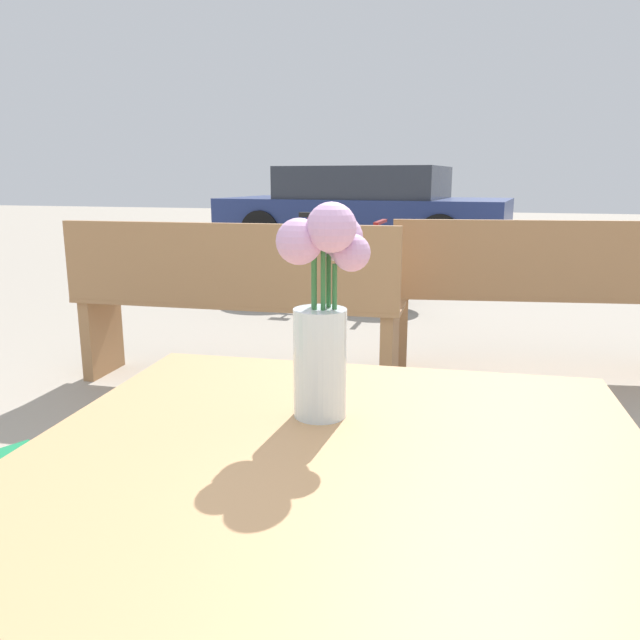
{
  "coord_description": "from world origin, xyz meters",
  "views": [
    {
      "loc": [
        0.19,
        -0.73,
        1.06
      ],
      "look_at": [
        -0.05,
        0.11,
        0.86
      ],
      "focal_mm": 35.0,
      "sensor_mm": 36.0,
      "label": 1
    }
  ],
  "objects_px": {
    "flower_vase": "(322,309)",
    "parked_car": "(365,210)",
    "bench_near": "(559,292)",
    "bench_middle": "(232,299)",
    "table_front": "(334,526)",
    "bicycle": "(329,263)"
  },
  "relations": [
    {
      "from": "bicycle",
      "to": "parked_car",
      "type": "distance_m",
      "value": 4.38
    },
    {
      "from": "table_front",
      "to": "bench_middle",
      "type": "relative_size",
      "value": 0.51
    },
    {
      "from": "flower_vase",
      "to": "parked_car",
      "type": "relative_size",
      "value": 0.07
    },
    {
      "from": "bench_near",
      "to": "table_front",
      "type": "bearing_deg",
      "value": -100.56
    },
    {
      "from": "bench_middle",
      "to": "bicycle",
      "type": "xyz_separation_m",
      "value": [
        -0.1,
        2.26,
        -0.11
      ]
    },
    {
      "from": "bench_near",
      "to": "parked_car",
      "type": "height_order",
      "value": "parked_car"
    },
    {
      "from": "flower_vase",
      "to": "bicycle",
      "type": "bearing_deg",
      "value": 104.95
    },
    {
      "from": "bench_near",
      "to": "bench_middle",
      "type": "relative_size",
      "value": 1.05
    },
    {
      "from": "bench_near",
      "to": "bicycle",
      "type": "height_order",
      "value": "bench_near"
    },
    {
      "from": "table_front",
      "to": "bench_near",
      "type": "distance_m",
      "value": 2.81
    },
    {
      "from": "flower_vase",
      "to": "parked_car",
      "type": "height_order",
      "value": "parked_car"
    },
    {
      "from": "table_front",
      "to": "bicycle",
      "type": "bearing_deg",
      "value": 105.18
    },
    {
      "from": "bicycle",
      "to": "parked_car",
      "type": "bearing_deg",
      "value": 97.99
    },
    {
      "from": "table_front",
      "to": "bench_near",
      "type": "height_order",
      "value": "bench_near"
    },
    {
      "from": "bench_near",
      "to": "flower_vase",
      "type": "bearing_deg",
      "value": -102.05
    },
    {
      "from": "flower_vase",
      "to": "parked_car",
      "type": "bearing_deg",
      "value": 101.48
    },
    {
      "from": "parked_car",
      "to": "bench_near",
      "type": "bearing_deg",
      "value": -68.76
    },
    {
      "from": "bench_middle",
      "to": "parked_car",
      "type": "distance_m",
      "value": 6.63
    },
    {
      "from": "flower_vase",
      "to": "bench_middle",
      "type": "relative_size",
      "value": 0.18
    },
    {
      "from": "table_front",
      "to": "flower_vase",
      "type": "distance_m",
      "value": 0.3
    },
    {
      "from": "bench_middle",
      "to": "table_front",
      "type": "bearing_deg",
      "value": -62.85
    },
    {
      "from": "parked_car",
      "to": "bicycle",
      "type": "bearing_deg",
      "value": -82.01
    }
  ]
}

